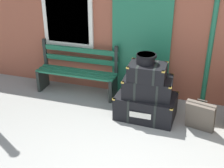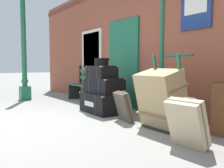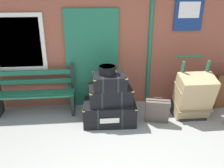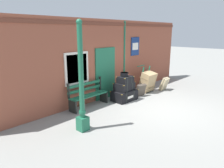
% 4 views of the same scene
% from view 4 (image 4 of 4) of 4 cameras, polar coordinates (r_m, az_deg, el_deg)
% --- Properties ---
extents(ground_plane, '(60.00, 60.00, 0.00)m').
position_cam_4_polar(ground_plane, '(7.89, 13.11, -6.67)').
color(ground_plane, gray).
extents(brick_facade, '(10.40, 0.35, 3.20)m').
position_cam_4_polar(brick_facade, '(8.99, -0.95, 6.75)').
color(brick_facade, brown).
rests_on(brick_facade, ground).
extents(lamp_post, '(0.28, 0.28, 3.04)m').
position_cam_4_polar(lamp_post, '(5.82, -8.18, -1.86)').
color(lamp_post, '#1E6647').
rests_on(lamp_post, ground).
extents(platform_bench, '(1.60, 0.43, 1.01)m').
position_cam_4_polar(platform_bench, '(7.87, -6.46, -3.01)').
color(platform_bench, '#1E6647').
rests_on(platform_bench, ground).
extents(steamer_trunk_base, '(1.04, 0.69, 0.43)m').
position_cam_4_polar(steamer_trunk_base, '(8.62, 3.35, -3.05)').
color(steamer_trunk_base, black).
rests_on(steamer_trunk_base, ground).
extents(steamer_trunk_middle, '(0.84, 0.59, 0.33)m').
position_cam_4_polar(steamer_trunk_middle, '(8.54, 3.35, -0.63)').
color(steamer_trunk_middle, black).
rests_on(steamer_trunk_middle, steamer_trunk_base).
extents(steamer_trunk_top, '(0.62, 0.46, 0.27)m').
position_cam_4_polar(steamer_trunk_top, '(8.43, 3.60, 1.20)').
color(steamer_trunk_top, black).
rests_on(steamer_trunk_top, steamer_trunk_middle).
extents(round_hatbox, '(0.33, 0.32, 0.16)m').
position_cam_4_polar(round_hatbox, '(8.37, 3.32, 2.67)').
color(round_hatbox, black).
rests_on(round_hatbox, steamer_trunk_top).
extents(porters_trolley, '(0.71, 0.58, 1.20)m').
position_cam_4_polar(porters_trolley, '(10.00, 8.68, -0.41)').
color(porters_trolley, black).
rests_on(porters_trolley, ground).
extents(large_brown_trunk, '(0.70, 0.64, 0.96)m').
position_cam_4_polar(large_brown_trunk, '(9.86, 9.56, 0.59)').
color(large_brown_trunk, tan).
rests_on(large_brown_trunk, ground).
extents(suitcase_beige, '(0.60, 0.19, 0.80)m').
position_cam_4_polar(suitcase_beige, '(10.87, 10.49, 1.28)').
color(suitcase_beige, brown).
rests_on(suitcase_beige, ground).
extents(suitcase_oxblood, '(0.48, 0.39, 0.62)m').
position_cam_4_polar(suitcase_oxblood, '(10.36, 13.89, 0.06)').
color(suitcase_oxblood, tan).
rests_on(suitcase_oxblood, ground).
extents(suitcase_cream, '(0.50, 0.36, 0.55)m').
position_cam_4_polar(suitcase_cream, '(9.21, 7.73, -1.64)').
color(suitcase_cream, '#51473D').
rests_on(suitcase_cream, ground).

